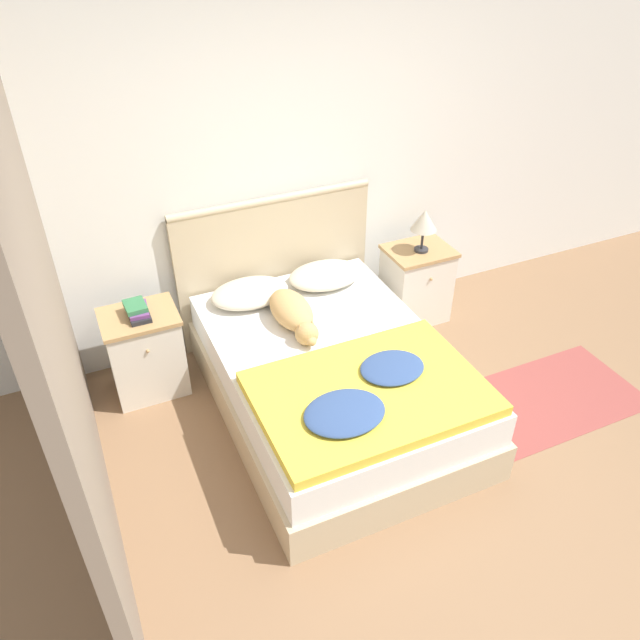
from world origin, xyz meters
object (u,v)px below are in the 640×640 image
(nightstand_right, at_px, (416,284))
(pillow_left, at_px, (250,293))
(book_stack, at_px, (137,310))
(table_lamp, at_px, (424,221))
(nightstand_left, at_px, (146,352))
(dog, at_px, (293,313))
(pillow_right, at_px, (325,275))
(bed, at_px, (332,380))

(nightstand_right, bearing_deg, pillow_left, 178.45)
(nightstand_right, distance_m, book_stack, 2.19)
(pillow_left, distance_m, table_lamp, 1.41)
(nightstand_left, bearing_deg, pillow_left, 2.71)
(nightstand_left, distance_m, book_stack, 0.36)
(dog, xyz_separation_m, table_lamp, (1.20, 0.34, 0.28))
(pillow_right, xyz_separation_m, table_lamp, (0.79, -0.06, 0.31))
(bed, bearing_deg, book_stack, 146.33)
(nightstand_right, height_order, dog, dog)
(pillow_right, distance_m, book_stack, 1.38)
(nightstand_left, bearing_deg, bed, -33.77)
(bed, distance_m, book_stack, 1.36)
(dog, height_order, book_stack, book_stack)
(pillow_right, xyz_separation_m, dog, (-0.42, -0.40, 0.03))
(dog, bearing_deg, nightstand_left, 159.42)
(nightstand_right, bearing_deg, dog, -163.36)
(dog, distance_m, book_stack, 1.02)
(nightstand_left, height_order, nightstand_right, same)
(nightstand_left, relative_size, pillow_left, 1.12)
(nightstand_right, relative_size, pillow_right, 1.12)
(table_lamp, bearing_deg, book_stack, 179.53)
(bed, height_order, pillow_right, pillow_right)
(table_lamp, bearing_deg, pillow_right, 175.63)
(pillow_left, xyz_separation_m, pillow_right, (0.59, 0.00, 0.00))
(pillow_right, height_order, book_stack, book_stack)
(pillow_left, relative_size, table_lamp, 1.65)
(nightstand_left, distance_m, dog, 1.06)
(nightstand_right, bearing_deg, book_stack, -179.87)
(bed, xyz_separation_m, table_lamp, (1.08, 0.70, 0.63))
(pillow_left, bearing_deg, dog, -66.64)
(nightstand_right, height_order, pillow_left, pillow_left)
(pillow_left, height_order, dog, dog)
(bed, relative_size, dog, 2.96)
(pillow_right, relative_size, dog, 0.83)
(pillow_left, distance_m, pillow_right, 0.59)
(nightstand_left, relative_size, pillow_right, 1.12)
(pillow_right, height_order, dog, dog)
(bed, xyz_separation_m, book_stack, (-1.08, 0.72, 0.42))
(bed, bearing_deg, table_lamp, 32.92)
(nightstand_left, bearing_deg, table_lamp, -0.61)
(dog, relative_size, book_stack, 2.94)
(nightstand_right, xyz_separation_m, table_lamp, (0.00, -0.02, 0.56))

